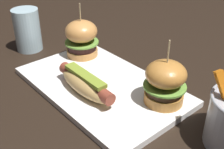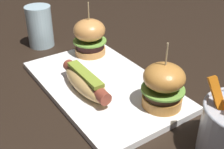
{
  "view_description": "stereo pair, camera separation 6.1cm",
  "coord_description": "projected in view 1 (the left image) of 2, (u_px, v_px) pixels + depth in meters",
  "views": [
    {
      "loc": [
        0.43,
        -0.34,
        0.36
      ],
      "look_at": [
        0.04,
        0.0,
        0.05
      ],
      "focal_mm": 46.61,
      "sensor_mm": 36.0,
      "label": 1
    },
    {
      "loc": [
        0.47,
        -0.29,
        0.36
      ],
      "look_at": [
        0.04,
        0.0,
        0.05
      ],
      "focal_mm": 46.61,
      "sensor_mm": 36.0,
      "label": 2
    }
  ],
  "objects": [
    {
      "name": "hot_dog",
      "position": [
        85.0,
        83.0,
        0.61
      ],
      "size": [
        0.17,
        0.05,
        0.05
      ],
      "color": "tan",
      "rests_on": "platter_main"
    },
    {
      "name": "platter_main",
      "position": [
        101.0,
        86.0,
        0.66
      ],
      "size": [
        0.38,
        0.23,
        0.01
      ],
      "primitive_type": "cube",
      "color": "white",
      "rests_on": "ground"
    },
    {
      "name": "slider_left",
      "position": [
        82.0,
        38.0,
        0.75
      ],
      "size": [
        0.09,
        0.09,
        0.14
      ],
      "color": "#D28D49",
      "rests_on": "platter_main"
    },
    {
      "name": "slider_right",
      "position": [
        165.0,
        82.0,
        0.57
      ],
      "size": [
        0.09,
        0.09,
        0.14
      ],
      "color": "#C07D36",
      "rests_on": "platter_main"
    },
    {
      "name": "ground_plane",
      "position": [
        101.0,
        88.0,
        0.66
      ],
      "size": [
        3.0,
        3.0,
        0.0
      ],
      "primitive_type": "plane",
      "color": "black"
    },
    {
      "name": "water_glass",
      "position": [
        27.0,
        30.0,
        0.81
      ],
      "size": [
        0.07,
        0.07,
        0.12
      ],
      "primitive_type": "cylinder",
      "color": "silver",
      "rests_on": "ground"
    }
  ]
}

